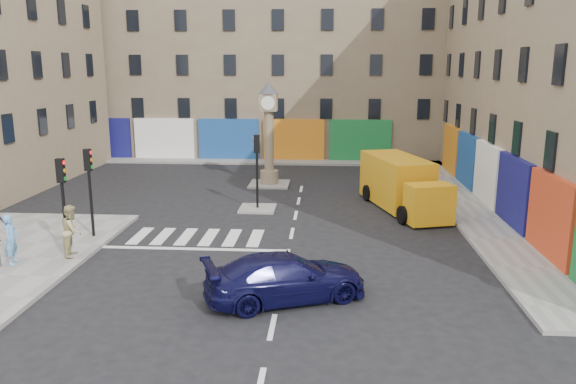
# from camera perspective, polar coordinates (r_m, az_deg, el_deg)

# --- Properties ---
(ground) EXTENTS (120.00, 120.00, 0.00)m
(ground) POSITION_cam_1_polar(r_m,az_deg,el_deg) (20.79, -0.28, -7.45)
(ground) COLOR black
(ground) RESTS_ON ground
(sidewalk_right) EXTENTS (2.60, 30.00, 0.15)m
(sidewalk_right) POSITION_cam_1_polar(r_m,az_deg,el_deg) (31.16, 17.29, -1.01)
(sidewalk_right) COLOR gray
(sidewalk_right) RESTS_ON ground
(sidewalk_far) EXTENTS (32.00, 2.40, 0.15)m
(sidewalk_far) POSITION_cam_1_polar(r_m,az_deg,el_deg) (42.61, -3.48, 3.14)
(sidewalk_far) COLOR gray
(sidewalk_far) RESTS_ON ground
(island_near) EXTENTS (1.80, 1.80, 0.12)m
(island_near) POSITION_cam_1_polar(r_m,az_deg,el_deg) (28.57, -3.12, -1.69)
(island_near) COLOR gray
(island_near) RESTS_ON ground
(island_far) EXTENTS (2.40, 2.40, 0.12)m
(island_far) POSITION_cam_1_polar(r_m,az_deg,el_deg) (34.38, -1.91, 0.80)
(island_far) COLOR gray
(island_far) RESTS_ON ground
(building_far) EXTENTS (32.00, 10.00, 17.00)m
(building_far) POSITION_cam_1_polar(r_m,az_deg,el_deg) (47.78, -2.71, 14.34)
(building_far) COLOR #7D6F53
(building_far) RESTS_ON ground
(traffic_light_left_near) EXTENTS (0.28, 0.22, 3.70)m
(traffic_light_left_near) POSITION_cam_1_polar(r_m,az_deg,el_deg) (22.40, -21.94, 0.08)
(traffic_light_left_near) COLOR black
(traffic_light_left_near) RESTS_ON sidewalk_left
(traffic_light_left_far) EXTENTS (0.28, 0.22, 3.70)m
(traffic_light_left_far) POSITION_cam_1_polar(r_m,az_deg,el_deg) (24.54, -19.54, 1.31)
(traffic_light_left_far) COLOR black
(traffic_light_left_far) RESTS_ON sidewalk_left
(traffic_light_island) EXTENTS (0.28, 0.22, 3.70)m
(traffic_light_island) POSITION_cam_1_polar(r_m,az_deg,el_deg) (28.05, -3.18, 3.32)
(traffic_light_island) COLOR black
(traffic_light_island) RESTS_ON island_near
(clock_pillar) EXTENTS (1.20, 1.20, 6.10)m
(clock_pillar) POSITION_cam_1_polar(r_m,az_deg,el_deg) (33.82, -1.95, 6.59)
(clock_pillar) COLOR #8C775C
(clock_pillar) RESTS_ON island_far
(navy_sedan) EXTENTS (5.48, 3.84, 1.47)m
(navy_sedan) POSITION_cam_1_polar(r_m,az_deg,el_deg) (17.64, -0.24, -8.67)
(navy_sedan) COLOR black
(navy_sedan) RESTS_ON ground
(yellow_van) EXTENTS (3.97, 7.38, 2.57)m
(yellow_van) POSITION_cam_1_polar(r_m,az_deg,el_deg) (29.06, 11.46, 0.78)
(yellow_van) COLOR orange
(yellow_van) RESTS_ON ground
(pedestrian_blue) EXTENTS (0.51, 0.71, 1.83)m
(pedestrian_blue) POSITION_cam_1_polar(r_m,az_deg,el_deg) (22.57, -26.30, -4.32)
(pedestrian_blue) COLOR #5E9FD8
(pedestrian_blue) RESTS_ON sidewalk_left
(pedestrian_tan) EXTENTS (0.90, 1.07, 1.96)m
(pedestrian_tan) POSITION_cam_1_polar(r_m,az_deg,el_deg) (22.59, -21.10, -3.66)
(pedestrian_tan) COLOR tan
(pedestrian_tan) RESTS_ON sidewalk_left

